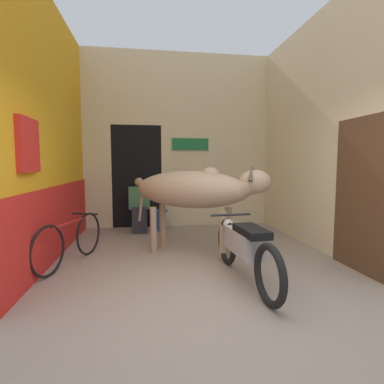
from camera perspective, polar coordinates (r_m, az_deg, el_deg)
ground_plane at (r=3.34m, az=5.32°, el=-20.76°), size 30.00×30.00×0.00m
wall_left_shopfront at (r=5.19m, az=-25.76°, el=10.08°), size 0.25×4.11×4.02m
wall_back_with_doorway at (r=7.29m, az=-5.76°, el=7.08°), size 4.29×0.93×4.02m
wall_right_with_door at (r=5.76m, az=22.75°, el=10.01°), size 0.22×4.11×4.02m
cow at (r=4.84m, az=0.76°, el=0.31°), size 2.19×1.48×1.46m
motorcycle_near at (r=3.83m, az=9.99°, el=-10.25°), size 0.58×2.01×0.77m
bicycle at (r=4.76m, az=-22.11°, el=-8.58°), size 0.65×1.60×0.70m
shopkeeper_seated at (r=6.52m, az=-9.98°, el=-2.27°), size 0.45×0.33×1.18m
plastic_stool at (r=6.68m, az=-6.06°, el=-5.25°), size 0.32×0.32×0.45m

